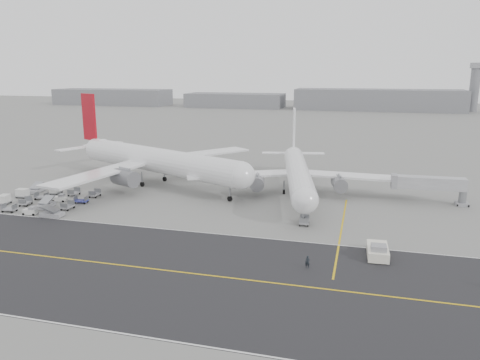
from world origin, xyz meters
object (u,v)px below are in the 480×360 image
(control_tower, at_px, (475,86))
(airliner_a, at_px, (154,160))
(airliner_b, at_px, (298,172))
(ground_crew_a, at_px, (308,262))
(pushback_tug, at_px, (378,251))
(jet_bridge, at_px, (430,184))

(control_tower, distance_m, airliner_a, 264.24)
(airliner_b, bearing_deg, airliner_a, 167.53)
(control_tower, distance_m, ground_crew_a, 287.19)
(control_tower, height_order, airliner_b, control_tower)
(control_tower, distance_m, pushback_tug, 278.45)
(airliner_b, xyz_separation_m, ground_crew_a, (7.07, -38.96, -4.06))
(pushback_tug, relative_size, ground_crew_a, 4.52)
(pushback_tug, bearing_deg, ground_crew_a, -147.35)
(control_tower, bearing_deg, airliner_b, -108.74)
(pushback_tug, height_order, jet_bridge, jet_bridge)
(pushback_tug, relative_size, jet_bridge, 0.53)
(control_tower, relative_size, jet_bridge, 2.04)
(airliner_a, distance_m, pushback_tug, 61.09)
(airliner_a, distance_m, airliner_b, 34.62)
(pushback_tug, bearing_deg, control_tower, 74.33)
(airliner_a, bearing_deg, pushback_tug, -98.45)
(control_tower, xyz_separation_m, jet_bridge, (-53.66, -238.36, -12.23))
(airliner_a, xyz_separation_m, airliner_b, (34.59, -0.70, -1.00))
(jet_bridge, height_order, ground_crew_a, jet_bridge)
(ground_crew_a, bearing_deg, pushback_tug, 38.38)
(airliner_b, bearing_deg, pushback_tug, -74.19)
(control_tower, height_order, jet_bridge, control_tower)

